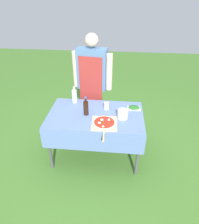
# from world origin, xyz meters

# --- Properties ---
(ground_plane) EXTENTS (12.00, 12.00, 0.00)m
(ground_plane) POSITION_xyz_m (0.00, 0.00, 0.00)
(ground_plane) COLOR #477A2D
(prep_table) EXTENTS (1.36, 0.84, 0.77)m
(prep_table) POSITION_xyz_m (0.00, 0.00, 0.69)
(prep_table) COLOR #607AB7
(prep_table) RESTS_ON ground
(person_cook) EXTENTS (0.65, 0.27, 1.74)m
(person_cook) POSITION_xyz_m (-0.13, 0.65, 1.02)
(person_cook) COLOR #4C4C51
(person_cook) RESTS_ON ground
(pizza_on_peel) EXTENTS (0.35, 0.53, 0.05)m
(pizza_on_peel) POSITION_xyz_m (0.14, -0.23, 0.78)
(pizza_on_peel) COLOR #D1B27F
(pizza_on_peel) RESTS_ON prep_table
(oil_bottle) EXTENTS (0.07, 0.07, 0.28)m
(oil_bottle) POSITION_xyz_m (-0.13, -0.02, 0.88)
(oil_bottle) COLOR black
(oil_bottle) RESTS_ON prep_table
(water_bottle) EXTENTS (0.08, 0.08, 0.26)m
(water_bottle) POSITION_xyz_m (-0.36, 0.31, 0.89)
(water_bottle) COLOR silver
(water_bottle) RESTS_ON prep_table
(herb_container) EXTENTS (0.20, 0.14, 0.04)m
(herb_container) POSITION_xyz_m (0.55, 0.21, 0.79)
(herb_container) COLOR silver
(herb_container) RESTS_ON prep_table
(mixing_tub) EXTENTS (0.14, 0.14, 0.12)m
(mixing_tub) POSITION_xyz_m (0.38, -0.06, 0.83)
(mixing_tub) COLOR silver
(mixing_tub) RESTS_ON prep_table
(sauce_jar) EXTENTS (0.08, 0.08, 0.11)m
(sauce_jar) POSITION_xyz_m (0.14, 0.15, 0.81)
(sauce_jar) COLOR silver
(sauce_jar) RESTS_ON prep_table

